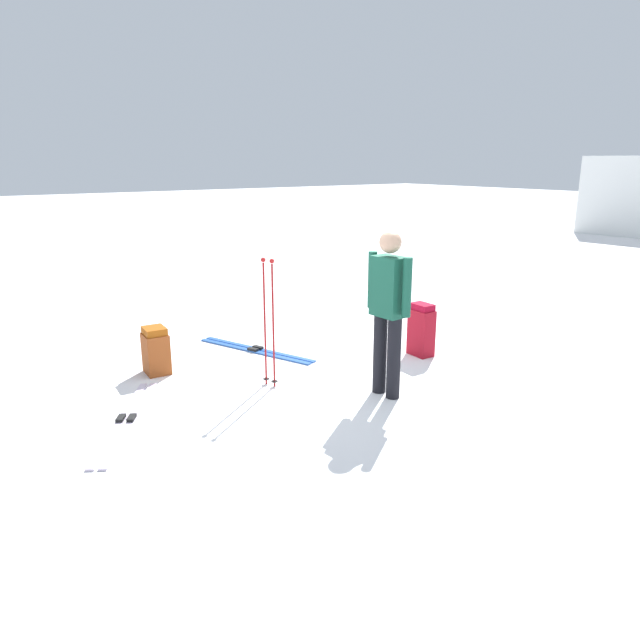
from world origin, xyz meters
name	(u,v)px	position (x,y,z in m)	size (l,w,h in m)	color
ground_plane	(320,381)	(0.00, 0.00, 0.00)	(80.00, 80.00, 0.00)	white
skier_standing	(388,306)	(0.71, 0.33, 0.95)	(0.57, 0.24, 1.70)	black
ski_pair_near	(126,420)	(-0.23, -2.07, 0.01)	(1.62, 1.12, 0.05)	silver
ski_pair_far	(255,350)	(-1.33, -0.05, 0.01)	(1.71, 0.78, 0.05)	#2653A0
backpack_large_dark	(156,351)	(-1.30, -1.36, 0.27)	(0.33, 0.28, 0.54)	brown
backpack_bright	(421,330)	(0.02, 1.54, 0.32)	(0.31, 0.21, 0.66)	maroon
ski_poles_planted_near	(269,317)	(-0.21, -0.51, 0.77)	(0.18, 0.10, 1.39)	maroon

